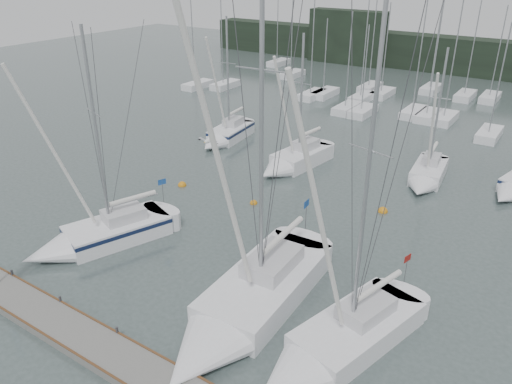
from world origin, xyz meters
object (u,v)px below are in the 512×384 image
Objects in this scene: sailboat_mid_b at (291,162)px; buoy_c at (182,186)px; buoy_a at (254,203)px; sailboat_near_center at (239,314)px; sailboat_near_left at (91,238)px; sailboat_mid_a at (224,136)px; sailboat_near_right at (329,350)px; sailboat_mid_c at (426,177)px; buoy_b at (383,212)px.

sailboat_mid_b is 17.72× the size of buoy_c.
sailboat_near_center is at bearing -59.29° from buoy_a.
sailboat_near_left reaches higher than sailboat_mid_a.
sailboat_near_right is at bearing 18.54° from sailboat_near_left.
sailboat_mid_b is 1.07× the size of sailboat_mid_c.
buoy_a is 0.79× the size of buoy_b.
sailboat_mid_b is at bearing 161.43° from buoy_b.
sailboat_near_center is 1.85× the size of sailboat_mid_c.
sailboat_mid_c is 13.38m from buoy_a.
sailboat_mid_a reaches higher than buoy_b.
sailboat_mid_a is 10.00m from buoy_c.
sailboat_near_center is at bearing -58.20° from sailboat_mid_a.
buoy_a is at bearing -74.09° from sailboat_mid_b.
sailboat_near_left is 11.15m from buoy_a.
sailboat_near_right is at bearing -30.51° from buoy_c.
buoy_b is 14.74m from buoy_c.
sailboat_near_right is 28.09m from sailboat_mid_a.
sailboat_near_right reaches higher than buoy_b.
sailboat_near_center is 20.91m from sailboat_mid_c.
sailboat_near_right is 15.21m from buoy_a.
sailboat_near_center is 1.26× the size of sailboat_near_right.
buoy_a is 0.82× the size of buoy_c.
buoy_b is at bearing 17.07° from buoy_c.
sailboat_mid_b is at bearing -168.73° from sailboat_mid_c.
sailboat_mid_b is 8.99m from buoy_c.
buoy_c is (-6.14, -0.50, 0.00)m from buoy_a.
buoy_c is (3.13, -9.48, -0.58)m from sailboat_mid_a.
sailboat_mid_c is at bearing 110.72° from sailboat_near_right.
buoy_b is (8.91, -2.99, -0.58)m from sailboat_mid_b.
sailboat_mid_b is 17.03× the size of buoy_b.
sailboat_mid_c is at bearing 25.26° from sailboat_mid_b.
sailboat_near_center is at bearing 16.40° from sailboat_near_left.
sailboat_near_center is 4.50m from sailboat_near_right.
sailboat_near_left is 11.26m from sailboat_near_center.
buoy_a is at bearing 118.18° from sailboat_near_center.
sailboat_mid_b reaches higher than buoy_c.
sailboat_near_center is 30.73× the size of buoy_c.
buoy_a is (-10.93, 10.56, -0.55)m from sailboat_near_right.
sailboat_near_left is 24.26m from sailboat_mid_c.
sailboat_near_center is 1.73× the size of sailboat_mid_b.
buoy_b is at bearing 116.94° from sailboat_near_right.
sailboat_mid_c is (18.23, 0.95, -0.06)m from sailboat_mid_a.
buoy_b is (-1.01, -6.10, -0.52)m from sailboat_mid_c.
sailboat_near_center is 1.67× the size of sailboat_mid_a.
sailboat_mid_a is 1.11× the size of sailboat_mid_c.
buoy_a is at bearing -154.32° from buoy_b.
buoy_b is at bearing 81.57° from sailboat_near_center.
buoy_a is (-8.97, -9.92, -0.52)m from sailboat_mid_c.
buoy_b is (12.75, 13.88, -0.59)m from sailboat_near_left.
sailboat_mid_c is at bearing 34.61° from buoy_c.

